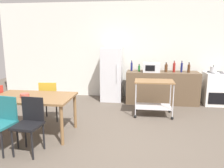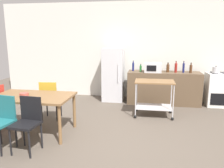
{
  "view_description": "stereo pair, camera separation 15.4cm",
  "coord_description": "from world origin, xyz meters",
  "px_view_note": "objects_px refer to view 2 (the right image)",
  "views": [
    {
      "loc": [
        0.31,
        -3.75,
        1.83
      ],
      "look_at": [
        -0.35,
        1.2,
        0.8
      ],
      "focal_mm": 35.85,
      "sensor_mm": 36.0,
      "label": 1
    },
    {
      "loc": [
        0.46,
        -3.73,
        1.83
      ],
      "look_at": [
        -0.35,
        1.2,
        0.8
      ],
      "focal_mm": 35.85,
      "sensor_mm": 36.0,
      "label": 2
    }
  ],
  "objects_px": {
    "bottle_hot_sauce": "(183,68)",
    "dining_table": "(33,100)",
    "chair_black": "(28,120)",
    "bottle_vinegar": "(176,68)",
    "kettle": "(216,70)",
    "stove_oven": "(217,89)",
    "fruit_bowl": "(24,95)",
    "chair_teal": "(2,119)",
    "bottle_soy_sauce": "(141,68)",
    "kitchen_cart": "(154,92)",
    "bottle_sesame_oil": "(133,67)",
    "microwave": "(153,68)",
    "refrigerator": "(113,74)",
    "bottle_wine": "(168,68)",
    "chair_mustard": "(50,98)",
    "bottle_olive_oil": "(191,69)"
  },
  "relations": [
    {
      "from": "kitchen_cart",
      "to": "fruit_bowl",
      "type": "height_order",
      "value": "kitchen_cart"
    },
    {
      "from": "bottle_hot_sauce",
      "to": "dining_table",
      "type": "bearing_deg",
      "value": -141.62
    },
    {
      "from": "chair_teal",
      "to": "bottle_sesame_oil",
      "type": "distance_m",
      "value": 3.81
    },
    {
      "from": "chair_black",
      "to": "refrigerator",
      "type": "bearing_deg",
      "value": 79.66
    },
    {
      "from": "stove_oven",
      "to": "bottle_vinegar",
      "type": "height_order",
      "value": "bottle_vinegar"
    },
    {
      "from": "bottle_sesame_oil",
      "to": "bottle_soy_sauce",
      "type": "bearing_deg",
      "value": -20.0
    },
    {
      "from": "stove_oven",
      "to": "bottle_sesame_oil",
      "type": "xyz_separation_m",
      "value": [
        -2.32,
        0.05,
        0.57
      ]
    },
    {
      "from": "chair_mustard",
      "to": "kettle",
      "type": "relative_size",
      "value": 3.71
    },
    {
      "from": "chair_teal",
      "to": "bottle_hot_sauce",
      "type": "bearing_deg",
      "value": 53.26
    },
    {
      "from": "dining_table",
      "to": "bottle_hot_sauce",
      "type": "distance_m",
      "value": 4.0
    },
    {
      "from": "chair_black",
      "to": "bottle_vinegar",
      "type": "xyz_separation_m",
      "value": [
        2.66,
        3.13,
        0.51
      ]
    },
    {
      "from": "refrigerator",
      "to": "bottle_vinegar",
      "type": "bearing_deg",
      "value": -4.15
    },
    {
      "from": "bottle_vinegar",
      "to": "bottle_olive_oil",
      "type": "distance_m",
      "value": 0.39
    },
    {
      "from": "chair_black",
      "to": "fruit_bowl",
      "type": "xyz_separation_m",
      "value": [
        -0.38,
        0.58,
        0.27
      ]
    },
    {
      "from": "dining_table",
      "to": "bottle_soy_sauce",
      "type": "distance_m",
      "value": 3.18
    },
    {
      "from": "bottle_sesame_oil",
      "to": "kettle",
      "type": "distance_m",
      "value": 2.21
    },
    {
      "from": "fruit_bowl",
      "to": "microwave",
      "type": "bearing_deg",
      "value": 45.8
    },
    {
      "from": "bottle_wine",
      "to": "chair_black",
      "type": "bearing_deg",
      "value": -127.68
    },
    {
      "from": "bottle_soy_sauce",
      "to": "stove_oven",
      "type": "bearing_deg",
      "value": 0.77
    },
    {
      "from": "chair_black",
      "to": "kitchen_cart",
      "type": "xyz_separation_m",
      "value": [
        2.07,
        2.04,
        0.05
      ]
    },
    {
      "from": "stove_oven",
      "to": "fruit_bowl",
      "type": "bearing_deg",
      "value": -148.15
    },
    {
      "from": "chair_black",
      "to": "stove_oven",
      "type": "relative_size",
      "value": 0.97
    },
    {
      "from": "bottle_hot_sauce",
      "to": "bottle_olive_oil",
      "type": "relative_size",
      "value": 1.13
    },
    {
      "from": "bottle_soy_sauce",
      "to": "fruit_bowl",
      "type": "distance_m",
      "value": 3.31
    },
    {
      "from": "kettle",
      "to": "microwave",
      "type": "bearing_deg",
      "value": -179.43
    },
    {
      "from": "stove_oven",
      "to": "kitchen_cart",
      "type": "xyz_separation_m",
      "value": [
        -1.73,
        -1.14,
        0.12
      ]
    },
    {
      "from": "kitchen_cart",
      "to": "kettle",
      "type": "bearing_deg",
      "value": 32.85
    },
    {
      "from": "refrigerator",
      "to": "chair_teal",
      "type": "bearing_deg",
      "value": -112.56
    },
    {
      "from": "kitchen_cart",
      "to": "refrigerator",
      "type": "bearing_deg",
      "value": 133.68
    },
    {
      "from": "kitchen_cart",
      "to": "bottle_sesame_oil",
      "type": "relative_size",
      "value": 3.07
    },
    {
      "from": "chair_teal",
      "to": "chair_mustard",
      "type": "bearing_deg",
      "value": 91.18
    },
    {
      "from": "kitchen_cart",
      "to": "fruit_bowl",
      "type": "bearing_deg",
      "value": -149.24
    },
    {
      "from": "chair_teal",
      "to": "bottle_soy_sauce",
      "type": "xyz_separation_m",
      "value": [
        2.16,
        3.16,
        0.47
      ]
    },
    {
      "from": "dining_table",
      "to": "chair_black",
      "type": "distance_m",
      "value": 0.73
    },
    {
      "from": "stove_oven",
      "to": "microwave",
      "type": "bearing_deg",
      "value": -176.28
    },
    {
      "from": "chair_mustard",
      "to": "refrigerator",
      "type": "height_order",
      "value": "refrigerator"
    },
    {
      "from": "stove_oven",
      "to": "fruit_bowl",
      "type": "xyz_separation_m",
      "value": [
        -4.18,
        -2.6,
        0.33
      ]
    },
    {
      "from": "chair_black",
      "to": "bottle_soy_sauce",
      "type": "height_order",
      "value": "bottle_soy_sauce"
    },
    {
      "from": "bottle_vinegar",
      "to": "bottle_hot_sauce",
      "type": "height_order",
      "value": "bottle_vinegar"
    },
    {
      "from": "kitchen_cart",
      "to": "bottle_hot_sauce",
      "type": "height_order",
      "value": "bottle_hot_sauce"
    },
    {
      "from": "chair_teal",
      "to": "fruit_bowl",
      "type": "xyz_separation_m",
      "value": [
        0.08,
        0.59,
        0.27
      ]
    },
    {
      "from": "chair_mustard",
      "to": "bottle_hot_sauce",
      "type": "xyz_separation_m",
      "value": [
        3.11,
        1.75,
        0.52
      ]
    },
    {
      "from": "chair_black",
      "to": "stove_oven",
      "type": "height_order",
      "value": "stove_oven"
    },
    {
      "from": "chair_mustard",
      "to": "dining_table",
      "type": "bearing_deg",
      "value": 83.02
    },
    {
      "from": "chair_black",
      "to": "stove_oven",
      "type": "xyz_separation_m",
      "value": [
        3.8,
        3.18,
        -0.07
      ]
    },
    {
      "from": "bottle_hot_sauce",
      "to": "kettle",
      "type": "relative_size",
      "value": 1.31
    },
    {
      "from": "dining_table",
      "to": "microwave",
      "type": "height_order",
      "value": "microwave"
    },
    {
      "from": "bottle_wine",
      "to": "bottle_olive_oil",
      "type": "xyz_separation_m",
      "value": [
        0.6,
        -0.05,
        0.0
      ]
    },
    {
      "from": "refrigerator",
      "to": "microwave",
      "type": "distance_m",
      "value": 1.18
    },
    {
      "from": "bottle_soy_sauce",
      "to": "bottle_vinegar",
      "type": "distance_m",
      "value": 0.96
    }
  ]
}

